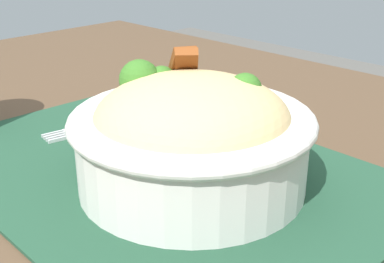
% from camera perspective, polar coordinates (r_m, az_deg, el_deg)
% --- Properties ---
extents(table, '(1.24, 0.82, 0.71)m').
position_cam_1_polar(table, '(0.54, -1.87, -8.97)').
color(table, '#4C3826').
rests_on(table, ground_plane).
extents(placemat, '(0.44, 0.31, 0.00)m').
position_cam_1_polar(placemat, '(0.49, -3.90, -4.11)').
color(placemat, '#1E422D').
rests_on(placemat, table).
extents(bowl, '(0.21, 0.21, 0.11)m').
position_cam_1_polar(bowl, '(0.43, -0.04, -0.22)').
color(bowl, silver).
rests_on(bowl, placemat).
extents(fork, '(0.04, 0.13, 0.00)m').
position_cam_1_polar(fork, '(0.58, -10.41, 0.54)').
color(fork, silver).
rests_on(fork, placemat).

